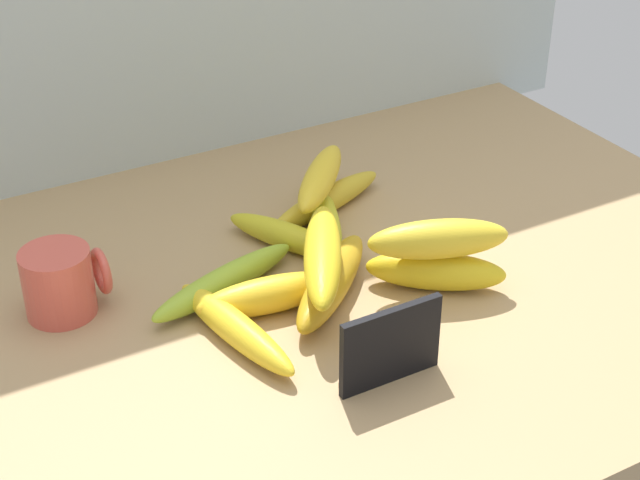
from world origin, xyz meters
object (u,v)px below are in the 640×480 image
object	(u,v)px
banana_10	(438,239)
coffee_mug	(61,282)
banana_4	(327,200)
banana_0	(269,295)
banana_2	(224,281)
banana_6	(331,282)
banana_3	(435,271)
banana_7	(324,214)
banana_5	(288,237)
banana_1	(235,328)
banana_9	(320,178)
banana_8	(323,255)
chalkboard_sign	(390,348)

from	to	relation	value
banana_10	coffee_mug	bearing A→B (deg)	156.79
banana_4	banana_10	size ratio (longest dim) A/B	1.25
banana_0	banana_2	size ratio (longest dim) A/B	0.80
banana_6	banana_3	bearing A→B (deg)	-19.40
banana_3	banana_6	size ratio (longest dim) A/B	0.80
banana_2	banana_7	distance (cm)	18.65
banana_5	banana_6	bearing A→B (deg)	-93.42
banana_1	banana_9	distance (cm)	28.23
banana_2	banana_7	world-z (taller)	same
banana_4	banana_5	bearing A→B (deg)	-146.51
coffee_mug	banana_6	bearing A→B (deg)	-24.12
banana_2	banana_7	size ratio (longest dim) A/B	1.06
banana_0	banana_8	world-z (taller)	banana_8
banana_0	banana_10	distance (cm)	19.30
banana_1	banana_10	world-z (taller)	banana_10
banana_1	coffee_mug	bearing A→B (deg)	134.82
banana_3	banana_9	world-z (taller)	banana_9
banana_0	banana_9	bearing A→B (deg)	46.10
banana_3	banana_5	xyz separation A→B (cm)	(-10.41, 15.34, -0.52)
chalkboard_sign	banana_10	size ratio (longest dim) A/B	0.70
banana_2	banana_3	xyz separation A→B (cm)	(21.04, -10.35, 0.53)
banana_7	banana_10	distance (cm)	19.34
banana_0	banana_8	distance (cm)	7.23
banana_3	banana_8	xyz separation A→B (cm)	(-12.46, 3.46, 4.03)
coffee_mug	banana_2	xyz separation A→B (cm)	(16.46, -5.38, -2.15)
banana_7	banana_1	bearing A→B (deg)	-140.57
banana_2	banana_4	size ratio (longest dim) A/B	1.04
banana_4	banana_10	world-z (taller)	banana_10
banana_2	banana_5	distance (cm)	11.75
banana_6	banana_10	xyz separation A→B (cm)	(10.94, -4.19, 4.43)
banana_10	banana_0	bearing A→B (deg)	163.51
chalkboard_sign	banana_5	world-z (taller)	chalkboard_sign
banana_2	banana_1	bearing A→B (deg)	-107.40
banana_0	banana_3	distance (cm)	18.84
chalkboard_sign	banana_2	xyz separation A→B (cm)	(-7.77, 21.54, -2.22)
chalkboard_sign	banana_8	xyz separation A→B (cm)	(0.80, 14.64, 2.33)
banana_3	banana_6	xyz separation A→B (cm)	(-11.09, 3.90, -0.07)
banana_9	banana_10	distance (cm)	21.28
coffee_mug	banana_0	bearing A→B (deg)	-28.91
chalkboard_sign	banana_0	world-z (taller)	chalkboard_sign
banana_9	banana_1	bearing A→B (deg)	-137.56
banana_0	banana_3	world-z (taller)	banana_3
banana_5	banana_9	xyz separation A→B (cm)	(7.38, 5.42, 3.49)
coffee_mug	banana_1	size ratio (longest dim) A/B	0.46
banana_1	banana_2	bearing A→B (deg)	72.60
chalkboard_sign	banana_2	bearing A→B (deg)	109.84
banana_5	banana_9	world-z (taller)	banana_9
banana_0	banana_7	xyz separation A→B (cm)	(14.11, 12.98, -0.39)
banana_0	banana_6	size ratio (longest dim) A/B	0.83
banana_0	banana_6	bearing A→B (deg)	-9.16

